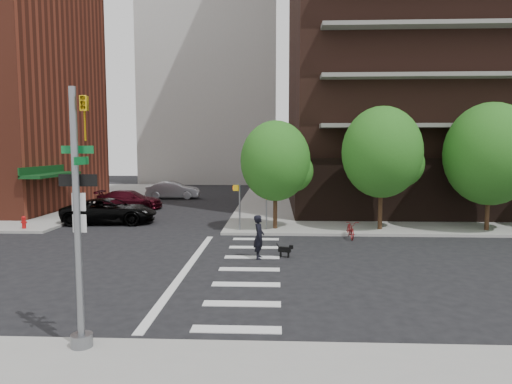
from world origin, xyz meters
name	(u,v)px	position (x,y,z in m)	size (l,w,h in m)	color
ground	(174,269)	(0.00, 0.00, 0.00)	(120.00, 120.00, 0.00)	black
sidewalk_ne	(460,201)	(20.50, 23.50, 0.07)	(39.00, 33.00, 0.15)	gray
crosswalk	(229,269)	(2.21, 0.00, 0.01)	(3.85, 13.00, 0.01)	silver
tree_a	(275,161)	(4.00, 8.50, 4.04)	(4.00, 4.00, 5.90)	#301E11
tree_b	(382,152)	(10.00, 8.50, 4.54)	(4.50, 4.50, 6.65)	#301E11
tree_c	(490,154)	(16.00, 8.50, 4.45)	(5.00, 5.00, 6.80)	#301E11
traffic_signal	(79,239)	(-0.47, -7.49, 2.70)	(0.90, 0.75, 6.00)	slate
pedestrian_signal	(245,200)	(2.32, 7.92, 1.85)	(2.18, 0.67, 2.60)	slate
fire_hydrant	(24,222)	(-10.50, 7.80, 0.55)	(0.24, 0.24, 0.73)	#A50C0C
parked_car_black	(110,211)	(-6.49, 10.64, 0.80)	(5.78, 2.66, 1.61)	black
parked_car_maroon	(130,200)	(-7.47, 17.57, 0.74)	(5.09, 2.07, 1.48)	#3B0A13
parked_car_silver	(173,190)	(-5.67, 24.92, 0.82)	(4.95, 1.73, 1.63)	#A8A9B0
scooter	(351,229)	(8.02, 6.50, 0.48)	(0.63, 1.82, 0.96)	maroon
dog_walker	(259,237)	(3.31, 1.82, 0.95)	(0.46, 0.70, 1.91)	black
dog	(285,249)	(4.46, 2.09, 0.35)	(0.67, 0.33, 0.56)	black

